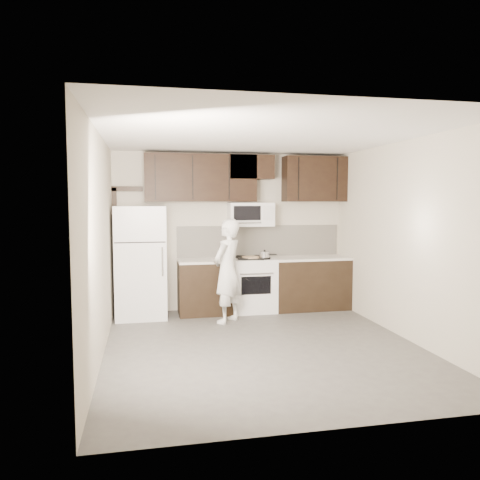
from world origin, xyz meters
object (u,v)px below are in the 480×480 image
object	(u,v)px
stove	(252,284)
refrigerator	(141,262)
person	(227,271)
microwave	(251,214)

from	to	relation	value
stove	refrigerator	distance (m)	1.90
refrigerator	person	distance (m)	1.44
stove	person	world-z (taller)	person
stove	microwave	xyz separation A→B (m)	(-0.00, 0.12, 1.19)
microwave	stove	bearing A→B (deg)	-89.90
refrigerator	stove	bearing A→B (deg)	1.51
microwave	refrigerator	distance (m)	2.00
stove	person	bearing A→B (deg)	-130.29
microwave	person	xyz separation A→B (m)	(-0.54, -0.75, -0.85)
stove	person	xyz separation A→B (m)	(-0.54, -0.63, 0.34)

